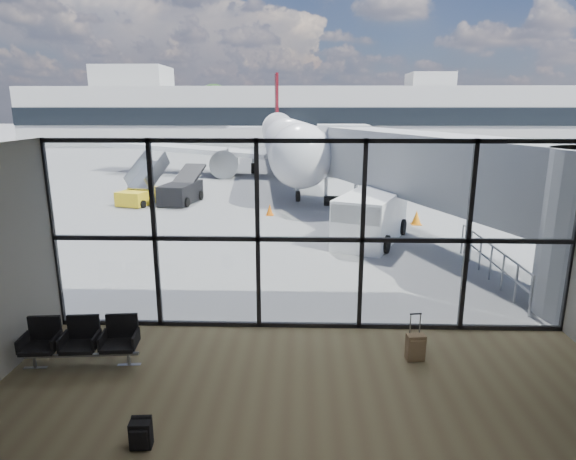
# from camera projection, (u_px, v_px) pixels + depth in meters

# --- Properties ---
(ground) EXTENTS (220.00, 220.00, 0.00)m
(ground) POSITION_uv_depth(u_px,v_px,m) (304.00, 158.00, 50.36)
(ground) COLOR slate
(ground) RESTS_ON ground
(lounge_shell) EXTENTS (12.02, 8.01, 4.51)m
(lounge_shell) POSITION_uv_depth(u_px,v_px,m) (315.00, 303.00, 6.31)
(lounge_shell) COLOR brown
(lounge_shell) RESTS_ON ground
(glass_curtain_wall) EXTENTS (12.10, 0.12, 4.50)m
(glass_curtain_wall) POSITION_uv_depth(u_px,v_px,m) (310.00, 237.00, 11.06)
(glass_curtain_wall) COLOR white
(glass_curtain_wall) RESTS_ON ground
(jet_bridge) EXTENTS (8.00, 16.50, 4.33)m
(jet_bridge) POSITION_uv_depth(u_px,v_px,m) (441.00, 175.00, 17.64)
(jet_bridge) COLOR #989B9D
(jet_bridge) RESTS_ON ground
(apron_railing) EXTENTS (0.06, 5.46, 1.11)m
(apron_railing) POSITION_uv_depth(u_px,v_px,m) (491.00, 257.00, 14.66)
(apron_railing) COLOR gray
(apron_railing) RESTS_ON ground
(far_terminal) EXTENTS (80.00, 12.20, 11.00)m
(far_terminal) POSITION_uv_depth(u_px,v_px,m) (300.00, 114.00, 70.62)
(far_terminal) COLOR #ABABA7
(far_terminal) RESTS_ON ground
(tree_0) EXTENTS (4.95, 4.95, 7.12)m
(tree_0) POSITION_uv_depth(u_px,v_px,m) (39.00, 111.00, 81.53)
(tree_0) COLOR #382619
(tree_0) RESTS_ON ground
(tree_1) EXTENTS (5.61, 5.61, 8.07)m
(tree_1) POSITION_uv_depth(u_px,v_px,m) (73.00, 107.00, 81.20)
(tree_1) COLOR #382619
(tree_1) RESTS_ON ground
(tree_2) EXTENTS (6.27, 6.27, 9.03)m
(tree_2) POSITION_uv_depth(u_px,v_px,m) (108.00, 103.00, 80.87)
(tree_2) COLOR #382619
(tree_2) RESTS_ON ground
(tree_3) EXTENTS (4.95, 4.95, 7.12)m
(tree_3) POSITION_uv_depth(u_px,v_px,m) (144.00, 111.00, 81.00)
(tree_3) COLOR #382619
(tree_3) RESTS_ON ground
(tree_4) EXTENTS (5.61, 5.61, 8.07)m
(tree_4) POSITION_uv_depth(u_px,v_px,m) (179.00, 107.00, 80.67)
(tree_4) COLOR #382619
(tree_4) RESTS_ON ground
(tree_5) EXTENTS (6.27, 6.27, 9.03)m
(tree_5) POSITION_uv_depth(u_px,v_px,m) (214.00, 103.00, 80.34)
(tree_5) COLOR #382619
(tree_5) RESTS_ON ground
(seating_row) EXTENTS (2.29, 0.84, 1.01)m
(seating_row) POSITION_uv_depth(u_px,v_px,m) (82.00, 339.00, 9.82)
(seating_row) COLOR gray
(seating_row) RESTS_ON ground
(backpack) EXTENTS (0.35, 0.32, 0.50)m
(backpack) POSITION_uv_depth(u_px,v_px,m) (141.00, 434.00, 7.43)
(backpack) COLOR black
(backpack) RESTS_ON ground
(suitcase) EXTENTS (0.40, 0.31, 1.01)m
(suitcase) POSITION_uv_depth(u_px,v_px,m) (416.00, 347.00, 10.01)
(suitcase) COLOR brown
(suitcase) RESTS_ON ground
(airliner) EXTENTS (29.26, 33.98, 8.76)m
(airliner) POSITION_uv_depth(u_px,v_px,m) (284.00, 139.00, 39.16)
(airliner) COLOR silver
(airliner) RESTS_ON ground
(service_van) EXTENTS (3.47, 4.79, 1.91)m
(service_van) POSITION_uv_depth(u_px,v_px,m) (370.00, 217.00, 18.85)
(service_van) COLOR white
(service_van) RESTS_ON ground
(belt_loader) EXTENTS (2.06, 4.32, 1.92)m
(belt_loader) POSITION_uv_depth(u_px,v_px,m) (182.00, 191.00, 26.73)
(belt_loader) COLOR black
(belt_loader) RESTS_ON ground
(mobile_stairs) EXTENTS (2.33, 3.41, 2.19)m
(mobile_stairs) POSITION_uv_depth(u_px,v_px,m) (142.00, 194.00, 26.49)
(mobile_stairs) COLOR yellow
(mobile_stairs) RESTS_ON ground
(traffic_cone_a) EXTENTS (0.38, 0.38, 0.54)m
(traffic_cone_a) POSITION_uv_depth(u_px,v_px,m) (270.00, 210.00, 23.66)
(traffic_cone_a) COLOR orange
(traffic_cone_a) RESTS_ON ground
(traffic_cone_b) EXTENTS (0.36, 0.36, 0.52)m
(traffic_cone_b) POSITION_uv_depth(u_px,v_px,m) (364.00, 205.00, 25.04)
(traffic_cone_b) COLOR #FF400D
(traffic_cone_b) RESTS_ON ground
(traffic_cone_c) EXTENTS (0.45, 0.45, 0.65)m
(traffic_cone_c) POSITION_uv_depth(u_px,v_px,m) (416.00, 218.00, 21.77)
(traffic_cone_c) COLOR orange
(traffic_cone_c) RESTS_ON ground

